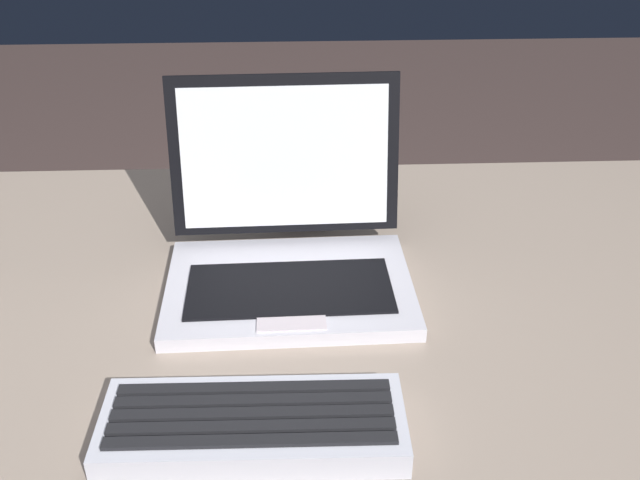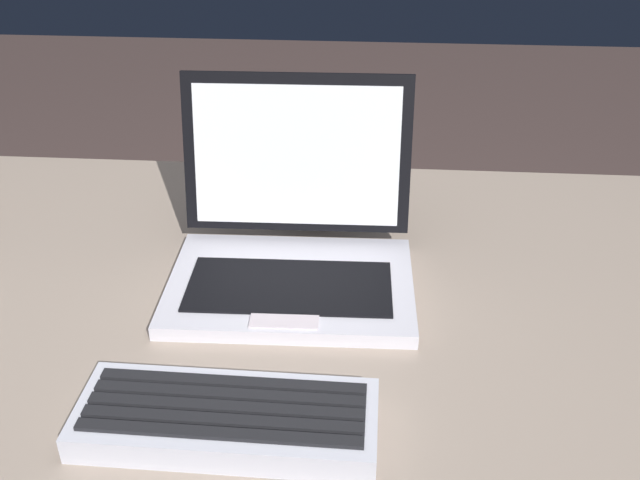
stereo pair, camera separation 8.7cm
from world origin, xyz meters
name	(u,v)px [view 2 (the right image)]	position (x,y,z in m)	size (l,w,h in m)	color
desk	(232,320)	(0.00, 0.00, 0.70)	(1.69, 0.75, 0.76)	tan
laptop_front	(293,243)	(0.08, 0.02, 0.81)	(0.32, 0.27, 0.24)	silver
external_keyboard	(227,418)	(0.05, -0.26, 0.78)	(0.30, 0.12, 0.03)	silver
coffee_mug	(317,185)	(0.10, 0.20, 0.81)	(0.12, 0.08, 0.10)	black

